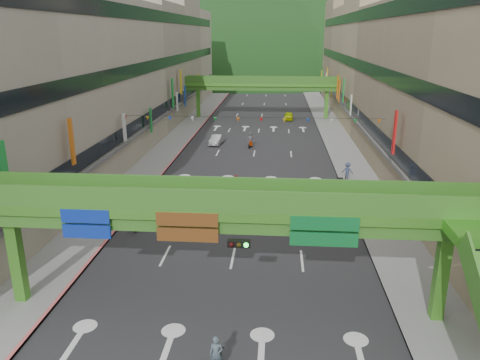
{
  "coord_description": "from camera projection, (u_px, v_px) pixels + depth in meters",
  "views": [
    {
      "loc": [
        2.66,
        -15.49,
        14.07
      ],
      "look_at": [
        0.0,
        18.0,
        3.5
      ],
      "focal_mm": 35.0,
      "sensor_mm": 36.0,
      "label": 1
    }
  ],
  "objects": [
    {
      "name": "car_silver",
      "position": [
        217.0,
        140.0,
        61.76
      ],
      "size": [
        1.78,
        3.93,
        1.25
      ],
      "primitive_type": "imported",
      "rotation": [
        0.0,
        0.0,
        -0.12
      ],
      "color": "#B9BBC1",
      "rests_on": "ground"
    },
    {
      "name": "sidewalk_right",
      "position": [
        336.0,
        137.0,
        65.85
      ],
      "size": [
        4.0,
        140.0,
        0.15
      ],
      "primitive_type": "cube",
      "color": "gray",
      "rests_on": "ground"
    },
    {
      "name": "parked_scooter_row",
      "position": [
        346.0,
        197.0,
        40.52
      ],
      "size": [
        1.6,
        9.35,
        1.08
      ],
      "color": "black",
      "rests_on": "ground"
    },
    {
      "name": "sidewalk_left",
      "position": [
        182.0,
        135.0,
        67.51
      ],
      "size": [
        4.0,
        140.0,
        0.15
      ],
      "primitive_type": "cube",
      "color": "gray",
      "rests_on": "ground"
    },
    {
      "name": "scooter_rider_left",
      "position": [
        138.0,
        216.0,
        34.8
      ],
      "size": [
        1.12,
        1.59,
        2.15
      ],
      "color": "gray",
      "rests_on": "ground"
    },
    {
      "name": "curb_left",
      "position": [
        195.0,
        135.0,
        67.36
      ],
      "size": [
        0.2,
        140.0,
        0.18
      ],
      "primitive_type": "cube",
      "color": "#CC5959",
      "rests_on": "ground"
    },
    {
      "name": "overpass_near",
      "position": [
        239.0,
        225.0,
        22.64
      ],
      "size": [
        28.0,
        12.27,
        7.1
      ],
      "color": "#4C9E2D",
      "rests_on": "ground"
    },
    {
      "name": "pedestrian_red",
      "position": [
        373.0,
        191.0,
        41.36
      ],
      "size": [
        0.94,
        0.88,
        1.54
      ],
      "primitive_type": "imported",
      "rotation": [
        0.0,
        0.0,
        0.55
      ],
      "color": "#A43305",
      "rests_on": "ground"
    },
    {
      "name": "hill_left",
      "position": [
        230.0,
        73.0,
        172.44
      ],
      "size": [
        168.0,
        140.0,
        112.0
      ],
      "primitive_type": "ellipsoid",
      "color": "#1C4419",
      "rests_on": "ground"
    },
    {
      "name": "pedestrian_dark",
      "position": [
        363.0,
        204.0,
        37.94
      ],
      "size": [
        1.05,
        0.9,
        1.7
      ],
      "primitive_type": "imported",
      "rotation": [
        0.0,
        0.0,
        -0.6
      ],
      "color": "black",
      "rests_on": "ground"
    },
    {
      "name": "scooter_rider_near",
      "position": [
        216.0,
        359.0,
        19.82
      ],
      "size": [
        0.59,
        1.6,
        1.93
      ],
      "color": "black",
      "rests_on": "ground"
    },
    {
      "name": "overpass_far",
      "position": [
        262.0,
        87.0,
        79.34
      ],
      "size": [
        28.0,
        2.2,
        7.1
      ],
      "color": "#4C9E2D",
      "rests_on": "ground"
    },
    {
      "name": "bunting_string",
      "position": [
        250.0,
        120.0,
        45.9
      ],
      "size": [
        26.0,
        0.36,
        0.47
      ],
      "color": "black",
      "rests_on": "ground"
    },
    {
      "name": "curb_right",
      "position": [
        322.0,
        137.0,
        65.99
      ],
      "size": [
        0.2,
        140.0,
        0.18
      ],
      "primitive_type": "cube",
      "color": "gray",
      "rests_on": "ground"
    },
    {
      "name": "hill_right",
      "position": [
        333.0,
        70.0,
        188.44
      ],
      "size": [
        208.0,
        176.0,
        128.0
      ],
      "primitive_type": "ellipsoid",
      "color": "#1C4419",
      "rests_on": "ground"
    },
    {
      "name": "pedestrian_blue",
      "position": [
        347.0,
        172.0,
        46.55
      ],
      "size": [
        0.89,
        0.7,
        1.69
      ],
      "primitive_type": "imported",
      "rotation": [
        0.0,
        0.0,
        2.87
      ],
      "color": "navy",
      "rests_on": "ground"
    },
    {
      "name": "building_row_left",
      "position": [
        123.0,
        68.0,
        65.29
      ],
      "size": [
        12.8,
        95.0,
        19.0
      ],
      "color": "#9E937F",
      "rests_on": "ground"
    },
    {
      "name": "scooter_rider_far",
      "position": [
        250.0,
        140.0,
        59.91
      ],
      "size": [
        0.88,
        1.58,
        1.95
      ],
      "color": "#801D00",
      "rests_on": "ground"
    },
    {
      "name": "car_yellow",
      "position": [
        289.0,
        116.0,
        79.37
      ],
      "size": [
        1.66,
        3.76,
        1.26
      ],
      "primitive_type": "imported",
      "rotation": [
        0.0,
        0.0,
        -0.05
      ],
      "color": "#E0F506",
      "rests_on": "ground"
    },
    {
      "name": "road_slab",
      "position": [
        258.0,
        136.0,
        66.7
      ],
      "size": [
        18.0,
        140.0,
        0.02
      ],
      "primitive_type": "cube",
      "color": "#28282B",
      "rests_on": "ground"
    },
    {
      "name": "building_row_right",
      "position": [
        400.0,
        69.0,
        62.44
      ],
      "size": [
        12.8,
        95.0,
        19.0
      ],
      "color": "gray",
      "rests_on": "ground"
    },
    {
      "name": "scooter_rider_mid",
      "position": [
        237.0,
        185.0,
        42.1
      ],
      "size": [
        0.78,
        1.6,
        1.95
      ],
      "color": "black",
      "rests_on": "ground"
    }
  ]
}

